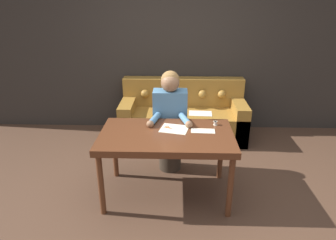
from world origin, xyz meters
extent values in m
plane|color=#4C3323|center=(0.00, 0.00, 0.00)|extent=(16.00, 16.00, 0.00)
cube|color=#2D2823|center=(0.00, 1.96, 1.30)|extent=(8.00, 0.06, 2.60)
cube|color=#562D19|center=(-0.05, 0.03, 0.71)|extent=(1.39, 0.82, 0.07)
cylinder|color=#562D19|center=(-0.69, -0.32, 0.34)|extent=(0.06, 0.06, 0.68)
cylinder|color=#562D19|center=(0.59, -0.32, 0.34)|extent=(0.06, 0.06, 0.68)
cylinder|color=#562D19|center=(-0.69, 0.38, 0.34)|extent=(0.06, 0.06, 0.68)
cylinder|color=#562D19|center=(0.59, 0.38, 0.34)|extent=(0.06, 0.06, 0.68)
cube|color=olive|center=(0.15, 1.51, 0.22)|extent=(1.89, 0.80, 0.44)
cube|color=olive|center=(0.15, 1.80, 0.66)|extent=(1.89, 0.22, 0.44)
cube|color=olive|center=(-0.69, 1.51, 0.30)|extent=(0.20, 0.80, 0.60)
cube|color=olive|center=(1.00, 1.51, 0.30)|extent=(0.20, 0.80, 0.60)
sphere|color=olive|center=(-0.45, 1.67, 0.66)|extent=(0.13, 0.13, 0.13)
sphere|color=olive|center=(-0.15, 1.67, 0.66)|extent=(0.13, 0.13, 0.13)
sphere|color=olive|center=(0.15, 1.67, 0.66)|extent=(0.13, 0.13, 0.13)
sphere|color=olive|center=(0.45, 1.67, 0.66)|extent=(0.13, 0.13, 0.13)
sphere|color=olive|center=(0.75, 1.67, 0.66)|extent=(0.13, 0.13, 0.13)
cube|color=white|center=(0.41, 1.41, 0.44)|extent=(0.35, 0.24, 0.00)
cylinder|color=#33281E|center=(-0.03, 0.58, 0.23)|extent=(0.28, 0.28, 0.47)
cube|color=teal|center=(-0.03, 0.58, 0.76)|extent=(0.41, 0.22, 0.58)
sphere|color=#896042|center=(-0.03, 0.56, 1.14)|extent=(0.21, 0.21, 0.21)
sphere|color=olive|center=(-0.03, 0.59, 1.17)|extent=(0.22, 0.22, 0.22)
cylinder|color=teal|center=(-0.20, 0.33, 0.78)|extent=(0.14, 0.30, 0.07)
sphere|color=#896042|center=(-0.23, 0.19, 0.78)|extent=(0.08, 0.08, 0.08)
cylinder|color=teal|center=(0.15, 0.33, 0.78)|extent=(0.15, 0.30, 0.07)
sphere|color=#896042|center=(0.19, 0.19, 0.78)|extent=(0.08, 0.08, 0.08)
cube|color=beige|center=(0.03, 0.14, 0.75)|extent=(0.34, 0.30, 0.00)
cube|color=beige|center=(0.33, 0.10, 0.75)|extent=(0.26, 0.13, 0.00)
cube|color=silver|center=(0.05, 0.11, 0.75)|extent=(0.11, 0.06, 0.00)
cube|color=#D1511E|center=(-0.03, 0.16, 0.75)|extent=(0.07, 0.04, 0.00)
torus|color=#D1511E|center=(-0.06, 0.17, 0.75)|extent=(0.04, 0.04, 0.01)
cube|color=silver|center=(0.04, 0.10, 0.75)|extent=(0.08, 0.09, 0.00)
cube|color=#D1511E|center=(-0.02, 0.17, 0.75)|extent=(0.06, 0.06, 0.00)
torus|color=#D1511E|center=(-0.05, 0.19, 0.75)|extent=(0.04, 0.04, 0.01)
cylinder|color=silver|center=(0.00, 0.14, 0.75)|extent=(0.01, 0.01, 0.01)
cylinder|color=beige|center=(0.48, 0.26, 0.77)|extent=(0.03, 0.03, 0.04)
cylinder|color=beige|center=(0.48, 0.26, 0.79)|extent=(0.04, 0.04, 0.00)
cylinder|color=beige|center=(0.48, 0.26, 0.75)|extent=(0.04, 0.04, 0.00)
camera|label=1|loc=(0.05, -2.79, 2.06)|focal=32.00mm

